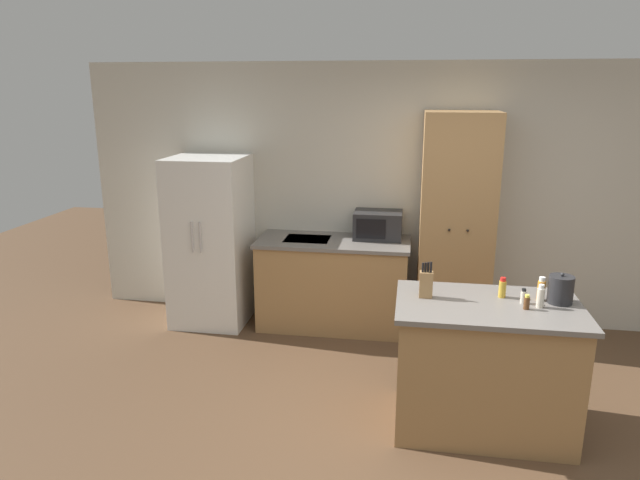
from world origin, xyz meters
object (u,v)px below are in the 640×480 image
knife_block (426,284)px  spice_bottle_green_herb (541,297)px  pantry_cabinet (456,227)px  kettle (561,290)px  microwave (378,225)px  refrigerator (211,241)px  spice_bottle_tall_dark (523,296)px  spice_bottle_amber_oil (502,288)px  spice_bottle_pale_salt (541,290)px  spice_bottle_short_red (527,302)px

knife_block → spice_bottle_green_herb: 0.75m
pantry_cabinet → kettle: 1.65m
microwave → knife_block: size_ratio=1.80×
refrigerator → spice_bottle_tall_dark: bearing=-28.9°
spice_bottle_amber_oil → kettle: 0.38m
pantry_cabinet → kettle: size_ratio=10.00×
pantry_cabinet → knife_block: (-0.30, -1.58, -0.04)m
pantry_cabinet → microwave: (-0.74, 0.11, -0.04)m
pantry_cabinet → kettle: (0.60, -1.54, -0.04)m
knife_block → kettle: size_ratio=1.22×
pantry_cabinet → spice_bottle_pale_salt: pantry_cabinet is taller
spice_bottle_amber_oil → spice_bottle_green_herb: (0.22, -0.16, 0.01)m
knife_block → spice_bottle_short_red: 0.67m
microwave → spice_bottle_green_herb: (1.19, -1.75, -0.03)m
knife_block → spice_bottle_tall_dark: bearing=-1.3°
spice_bottle_amber_oil → kettle: (0.37, -0.05, 0.03)m
pantry_cabinet → spice_bottle_short_red: 1.73m
refrigerator → pantry_cabinet: size_ratio=0.79×
refrigerator → spice_bottle_short_red: size_ratio=16.77×
pantry_cabinet → spice_bottle_amber_oil: size_ratio=14.84×
spice_bottle_pale_salt → refrigerator: bearing=153.5°
spice_bottle_tall_dark → kettle: bearing=11.5°
spice_bottle_green_herb → microwave: bearing=124.1°
pantry_cabinet → spice_bottle_tall_dark: 1.63m
spice_bottle_green_herb → spice_bottle_tall_dark: bearing=149.5°
spice_bottle_pale_salt → microwave: bearing=127.0°
knife_block → spice_bottle_pale_salt: (0.78, 0.06, -0.02)m
spice_bottle_pale_salt → knife_block: bearing=-175.2°
microwave → spice_bottle_green_herb: 2.12m
microwave → spice_bottle_amber_oil: (0.97, -1.60, -0.04)m
microwave → spice_bottle_short_red: (1.09, -1.80, -0.06)m
spice_bottle_short_red → spice_bottle_amber_oil: bearing=122.0°
pantry_cabinet → spice_bottle_pale_salt: bearing=-72.5°
pantry_cabinet → microwave: 0.75m
knife_block → spice_bottle_amber_oil: knife_block is taller
spice_bottle_pale_salt → kettle: size_ratio=0.78×
knife_block → refrigerator: bearing=144.5°
refrigerator → spice_bottle_green_herb: (2.86, -1.58, 0.16)m
pantry_cabinet → spice_bottle_pale_salt: (0.48, -1.51, -0.06)m
spice_bottle_tall_dark → spice_bottle_pale_salt: size_ratio=0.63×
spice_bottle_short_red → kettle: bearing=32.6°
knife_block → spice_bottle_tall_dark: 0.65m
spice_bottle_amber_oil → spice_bottle_green_herb: spice_bottle_green_herb is taller
microwave → spice_bottle_pale_salt: 2.02m
kettle → pantry_cabinet: bearing=111.1°
spice_bottle_short_red → spice_bottle_green_herb: 0.11m
knife_block → kettle: knife_block is taller
spice_bottle_short_red → spice_bottle_amber_oil: (-0.13, 0.20, 0.02)m
microwave → knife_block: 1.74m
pantry_cabinet → spice_bottle_pale_salt: 1.59m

